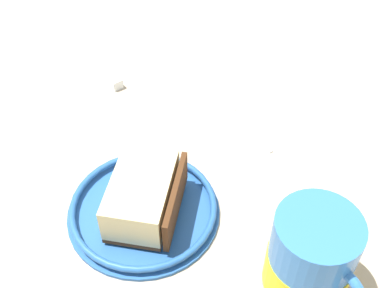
{
  "coord_description": "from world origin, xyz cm",
  "views": [
    {
      "loc": [
        -28.06,
        -26.85,
        44.47
      ],
      "look_at": [
        0.84,
        1.7,
        3.0
      ],
      "focal_mm": 46.13,
      "sensor_mm": 36.0,
      "label": 1
    }
  ],
  "objects_px": {
    "small_plate": "(146,211)",
    "sugar_cube": "(116,84)",
    "teaspoon": "(235,112)",
    "cake_slice": "(147,197)",
    "tea_mug": "(310,260)"
  },
  "relations": [
    {
      "from": "small_plate",
      "to": "tea_mug",
      "type": "relative_size",
      "value": 1.59
    },
    {
      "from": "small_plate",
      "to": "tea_mug",
      "type": "xyz_separation_m",
      "value": [
        0.05,
        -0.17,
        0.04
      ]
    },
    {
      "from": "cake_slice",
      "to": "teaspoon",
      "type": "distance_m",
      "value": 0.2
    },
    {
      "from": "small_plate",
      "to": "cake_slice",
      "type": "relative_size",
      "value": 1.38
    },
    {
      "from": "small_plate",
      "to": "sugar_cube",
      "type": "height_order",
      "value": "small_plate"
    },
    {
      "from": "small_plate",
      "to": "sugar_cube",
      "type": "relative_size",
      "value": 11.63
    },
    {
      "from": "small_plate",
      "to": "sugar_cube",
      "type": "bearing_deg",
      "value": 58.92
    },
    {
      "from": "tea_mug",
      "to": "sugar_cube",
      "type": "height_order",
      "value": "tea_mug"
    },
    {
      "from": "teaspoon",
      "to": "sugar_cube",
      "type": "relative_size",
      "value": 8.22
    },
    {
      "from": "cake_slice",
      "to": "tea_mug",
      "type": "xyz_separation_m",
      "value": [
        0.05,
        -0.17,
        0.01
      ]
    },
    {
      "from": "small_plate",
      "to": "sugar_cube",
      "type": "xyz_separation_m",
      "value": [
        0.12,
        0.2,
        -0.0
      ]
    },
    {
      "from": "teaspoon",
      "to": "sugar_cube",
      "type": "distance_m",
      "value": 0.17
    },
    {
      "from": "small_plate",
      "to": "teaspoon",
      "type": "bearing_deg",
      "value": 11.73
    },
    {
      "from": "small_plate",
      "to": "cake_slice",
      "type": "distance_m",
      "value": 0.03
    },
    {
      "from": "small_plate",
      "to": "tea_mug",
      "type": "distance_m",
      "value": 0.18
    }
  ]
}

